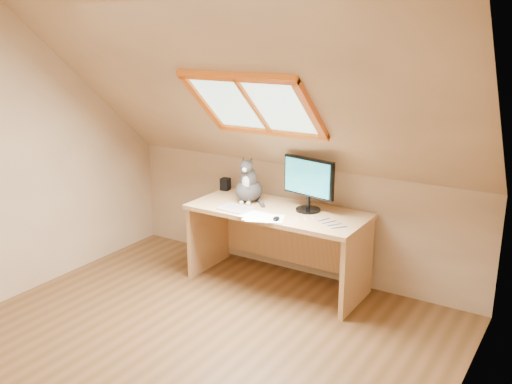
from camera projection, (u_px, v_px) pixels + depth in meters
The scene contains 10 objects.
ground at pixel (174, 358), 3.92m from camera, with size 3.50×3.50×0.00m, color brown.
room_shell at pixel (155, 158), 3.45m from camera, with size 3.52×3.52×2.41m.
desk at pixel (281, 231), 4.95m from camera, with size 1.53×0.67×0.70m.
monitor at pixel (308, 181), 4.72m from camera, with size 0.49×0.21×0.46m.
cat at pixel (249, 185), 5.01m from camera, with size 0.28×0.32×0.42m.
desk_speaker at pixel (225, 184), 5.39m from camera, with size 0.08×0.08×0.12m, color black.
graphics_tablet at pixel (236, 209), 4.84m from camera, with size 0.27×0.20×0.01m, color #B2B2B7.
mouse at pixel (276, 219), 4.56m from camera, with size 0.05×0.09×0.03m, color black.
papers at pixel (260, 217), 4.64m from camera, with size 0.35×0.30×0.01m.
cables at pixel (319, 222), 4.51m from camera, with size 0.51×0.26×0.01m.
Camera 1 is at (2.30, -2.63, 2.19)m, focal length 40.00 mm.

